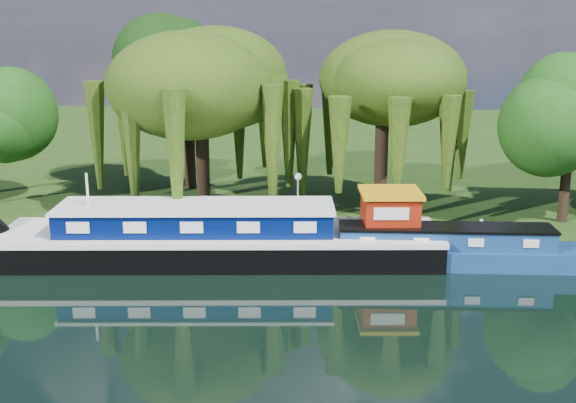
# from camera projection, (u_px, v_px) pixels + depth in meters

# --- Properties ---
(ground) EXTENTS (120.00, 120.00, 0.00)m
(ground) POSITION_uv_depth(u_px,v_px,m) (262.00, 315.00, 25.66)
(ground) COLOR black
(far_bank) EXTENTS (120.00, 52.00, 0.45)m
(far_bank) POSITION_uv_depth(u_px,v_px,m) (314.00, 148.00, 58.47)
(far_bank) COLOR black
(far_bank) RESTS_ON ground
(dutch_barge) EXTENTS (19.37, 6.07, 4.02)m
(dutch_barge) POSITION_uv_depth(u_px,v_px,m) (224.00, 237.00, 31.49)
(dutch_barge) COLOR black
(dutch_barge) RESTS_ON ground
(narrowboat) EXTENTS (12.87, 2.57, 1.87)m
(narrowboat) POSITION_uv_depth(u_px,v_px,m) (445.00, 250.00, 30.78)
(narrowboat) COLOR navy
(narrowboat) RESTS_ON ground
(willow_left) EXTENTS (7.51, 7.51, 9.00)m
(willow_left) POSITION_uv_depth(u_px,v_px,m) (201.00, 86.00, 36.53)
(willow_left) COLOR black
(willow_left) RESTS_ON far_bank
(willow_right) EXTENTS (6.91, 6.91, 8.41)m
(willow_right) POSITION_uv_depth(u_px,v_px,m) (383.00, 93.00, 36.82)
(willow_right) COLOR black
(willow_right) RESTS_ON far_bank
(tree_far_mid) EXTENTS (5.68, 5.68, 9.29)m
(tree_far_mid) POSITION_uv_depth(u_px,v_px,m) (187.00, 80.00, 42.01)
(tree_far_mid) COLOR black
(tree_far_mid) RESTS_ON far_bank
(tree_far_right) EXTENTS (4.35, 4.35, 7.11)m
(tree_far_right) POSITION_uv_depth(u_px,v_px,m) (571.00, 124.00, 34.93)
(tree_far_right) COLOR black
(tree_far_right) RESTS_ON far_bank
(lamppost) EXTENTS (0.36, 0.36, 2.56)m
(lamppost) POSITION_uv_depth(u_px,v_px,m) (298.00, 185.00, 35.18)
(lamppost) COLOR silver
(lamppost) RESTS_ON far_bank
(mooring_posts) EXTENTS (19.16, 0.16, 1.00)m
(mooring_posts) POSITION_uv_depth(u_px,v_px,m) (273.00, 225.00, 33.59)
(mooring_posts) COLOR silver
(mooring_posts) RESTS_ON far_bank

